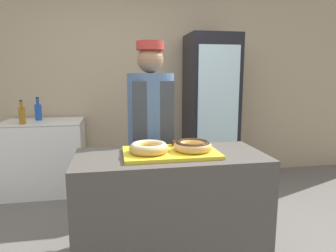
{
  "coord_description": "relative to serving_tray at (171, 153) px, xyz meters",
  "views": [
    {
      "loc": [
        -0.37,
        -1.95,
        1.42
      ],
      "look_at": [
        0.0,
        0.1,
        1.06
      ],
      "focal_mm": 32.0,
      "sensor_mm": 36.0,
      "label": 1
    }
  ],
  "objects": [
    {
      "name": "brownie_back_left",
      "position": [
        -0.08,
        0.15,
        0.03
      ],
      "size": [
        0.07,
        0.07,
        0.03
      ],
      "color": "black",
      "rests_on": "serving_tray"
    },
    {
      "name": "donut_light_glaze",
      "position": [
        -0.15,
        -0.01,
        0.05
      ],
      "size": [
        0.26,
        0.26,
        0.07
      ],
      "color": "tan",
      "rests_on": "serving_tray"
    },
    {
      "name": "baker_person",
      "position": [
        -0.06,
        0.59,
        -0.01
      ],
      "size": [
        0.4,
        0.4,
        1.69
      ],
      "color": "#4C4C51",
      "rests_on": "ground_plane"
    },
    {
      "name": "display_counter",
      "position": [
        0.0,
        0.0,
        -0.45
      ],
      "size": [
        1.3,
        0.59,
        0.88
      ],
      "color": "#4C4742",
      "rests_on": "ground_plane"
    },
    {
      "name": "wall_back",
      "position": [
        0.0,
        2.13,
        0.45
      ],
      "size": [
        8.0,
        0.06,
        2.7
      ],
      "color": "tan",
      "rests_on": "ground_plane"
    },
    {
      "name": "beverage_fridge",
      "position": [
        0.87,
        1.76,
        0.07
      ],
      "size": [
        0.62,
        0.59,
        1.92
      ],
      "color": "black",
      "rests_on": "ground_plane"
    },
    {
      "name": "donut_chocolate_glaze",
      "position": [
        0.15,
        -0.01,
        0.05
      ],
      "size": [
        0.26,
        0.26,
        0.07
      ],
      "color": "tan",
      "rests_on": "serving_tray"
    },
    {
      "name": "chest_freezer",
      "position": [
        -1.21,
        1.77,
        -0.45
      ],
      "size": [
        0.91,
        0.61,
        0.88
      ],
      "color": "white",
      "rests_on": "ground_plane"
    },
    {
      "name": "bottle_blue",
      "position": [
        -1.27,
        1.83,
        0.09
      ],
      "size": [
        0.08,
        0.08,
        0.28
      ],
      "color": "#1E4CB2",
      "rests_on": "chest_freezer"
    },
    {
      "name": "brownie_back_right",
      "position": [
        0.08,
        0.15,
        0.03
      ],
      "size": [
        0.07,
        0.07,
        0.03
      ],
      "color": "black",
      "rests_on": "serving_tray"
    },
    {
      "name": "serving_tray",
      "position": [
        0.0,
        0.0,
        0.0
      ],
      "size": [
        0.64,
        0.4,
        0.02
      ],
      "color": "yellow",
      "rests_on": "display_counter"
    },
    {
      "name": "bottle_amber",
      "position": [
        -1.37,
        1.56,
        0.09
      ],
      "size": [
        0.07,
        0.07,
        0.27
      ],
      "color": "#99661E",
      "rests_on": "chest_freezer"
    }
  ]
}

